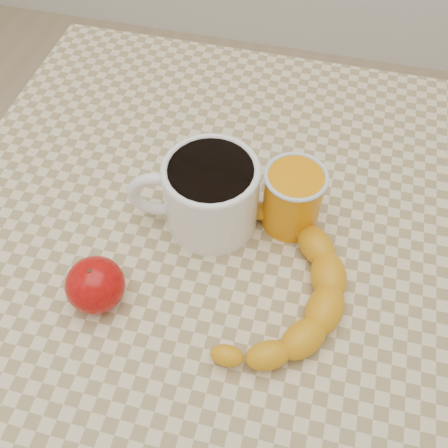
% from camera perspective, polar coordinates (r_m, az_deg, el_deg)
% --- Properties ---
extents(ground, '(3.00, 3.00, 0.00)m').
position_cam_1_polar(ground, '(1.36, -0.00, -19.21)').
color(ground, tan).
rests_on(ground, ground).
extents(table, '(0.80, 0.80, 0.75)m').
position_cam_1_polar(table, '(0.74, -0.00, -4.74)').
color(table, beige).
rests_on(table, ground).
extents(coffee_mug, '(0.18, 0.15, 0.10)m').
position_cam_1_polar(coffee_mug, '(0.64, -1.78, 3.61)').
color(coffee_mug, white).
rests_on(coffee_mug, table).
extents(orange_juice_glass, '(0.08, 0.08, 0.09)m').
position_cam_1_polar(orange_juice_glass, '(0.65, 7.84, 2.97)').
color(orange_juice_glass, orange).
rests_on(orange_juice_glass, table).
extents(apple, '(0.09, 0.09, 0.07)m').
position_cam_1_polar(apple, '(0.61, -14.49, -6.73)').
color(apple, '#8C0408').
rests_on(apple, table).
extents(banana, '(0.27, 0.33, 0.04)m').
position_cam_1_polar(banana, '(0.61, 6.20, -7.06)').
color(banana, orange).
rests_on(banana, table).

